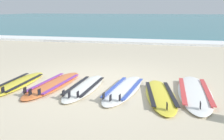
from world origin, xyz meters
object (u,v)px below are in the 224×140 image
at_px(surfboard_0, 18,83).
at_px(surfboard_4, 160,95).
at_px(surfboard_2, 84,87).
at_px(surfboard_3, 124,89).
at_px(surfboard_1, 54,84).
at_px(surfboard_5, 195,92).

height_order(surfboard_0, surfboard_4, same).
xyz_separation_m(surfboard_2, surfboard_4, (1.54, -0.15, -0.00)).
distance_m(surfboard_0, surfboard_3, 2.29).
xyz_separation_m(surfboard_0, surfboard_1, (0.77, 0.11, -0.00)).
bearing_deg(surfboard_5, surfboard_1, -177.80).
xyz_separation_m(surfboard_2, surfboard_5, (2.17, 0.17, -0.00)).
relative_size(surfboard_1, surfboard_2, 1.11).
bearing_deg(surfboard_0, surfboard_3, 2.61).
bearing_deg(surfboard_4, surfboard_1, 174.49).
height_order(surfboard_2, surfboard_5, same).
bearing_deg(surfboard_4, surfboard_2, 174.25).
xyz_separation_m(surfboard_2, surfboard_3, (0.81, 0.05, -0.00)).
distance_m(surfboard_4, surfboard_5, 0.71).
bearing_deg(surfboard_3, surfboard_2, -176.26).
bearing_deg(surfboard_0, surfboard_2, 2.00).
distance_m(surfboard_1, surfboard_3, 1.51).
distance_m(surfboard_2, surfboard_4, 1.55).
bearing_deg(surfboard_3, surfboard_1, 179.64).
relative_size(surfboard_2, surfboard_4, 0.94).
relative_size(surfboard_1, surfboard_4, 1.04).
distance_m(surfboard_0, surfboard_4, 3.02).
height_order(surfboard_1, surfboard_2, same).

